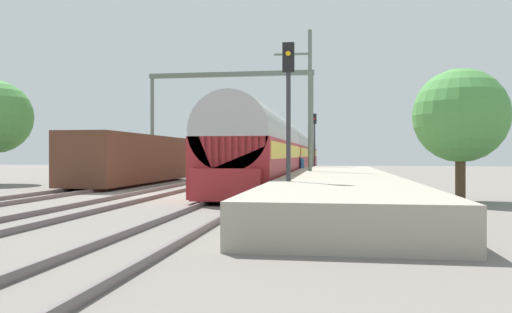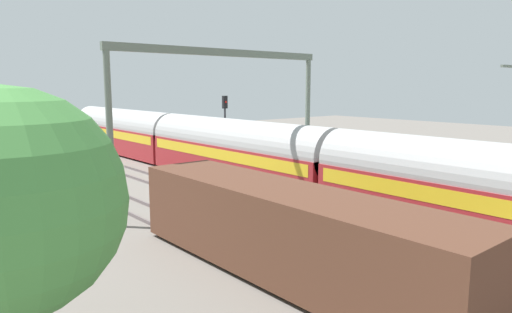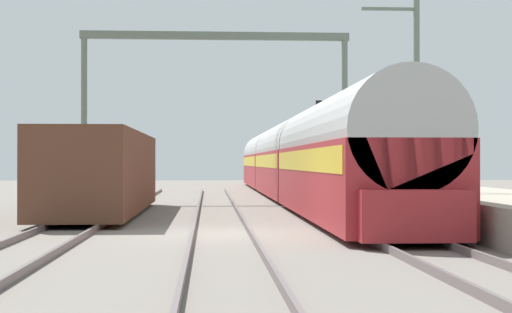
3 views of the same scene
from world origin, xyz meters
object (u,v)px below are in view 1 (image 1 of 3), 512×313
Objects in this scene: passenger_train at (289,152)px; person_crossing at (301,166)px; railway_signal_far at (314,136)px; railway_signal_near at (288,103)px; catenary_gantry at (230,102)px; freight_car at (133,159)px.

passenger_train is 28.44× the size of person_crossing.
railway_signal_far is at bearing 63.24° from passenger_train.
catenary_gantry is (-6.21, 21.31, 2.31)m from railway_signal_near.
freight_car is at bearing -120.70° from railway_signal_far.
catenary_gantry is at bearing 65.24° from freight_car.
passenger_train is at bearing 94.91° from railway_signal_near.
passenger_train reaches higher than freight_car.
catenary_gantry reaches higher than railway_signal_near.
freight_car is 7.51× the size of person_crossing.
railway_signal_near reaches higher than person_crossing.
freight_car is 19.58m from railway_signal_far.
passenger_train is 9.49× the size of railway_signal_near.
railway_signal_far reaches higher than freight_car.
railway_signal_near is at bearing -85.09° from passenger_train.
passenger_train is at bearing 145.85° from person_crossing.
catenary_gantry is (-5.54, 4.83, 4.60)m from person_crossing.
freight_car is at bearing -121.80° from passenger_train.
railway_signal_near is 22.31m from catenary_gantry.
railway_signal_far is (9.95, 16.76, 1.93)m from freight_car.
person_crossing is at bearing -80.49° from passenger_train.
passenger_train is 25.68m from railway_signal_near.
railway_signal_near reaches higher than freight_car.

